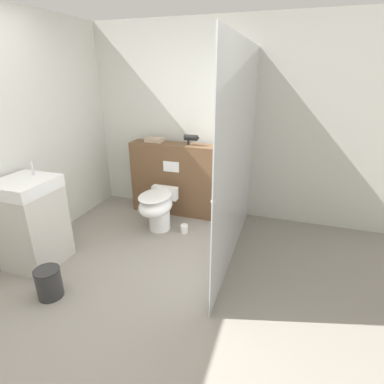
% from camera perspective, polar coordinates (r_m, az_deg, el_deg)
% --- Properties ---
extents(ground_plane, '(12.00, 12.00, 0.00)m').
position_cam_1_polar(ground_plane, '(2.68, -16.90, -23.65)').
color(ground_plane, gray).
extents(wall_back, '(8.00, 0.06, 2.50)m').
position_cam_1_polar(wall_back, '(4.13, 0.75, 13.22)').
color(wall_back, silver).
rests_on(wall_back, ground_plane).
extents(partition_panel, '(1.23, 0.29, 0.99)m').
position_cam_1_polar(partition_panel, '(4.15, -3.18, 2.50)').
color(partition_panel, brown).
rests_on(partition_panel, ground_plane).
extents(shower_glass, '(0.04, 2.02, 2.14)m').
position_cam_1_polar(shower_glass, '(2.99, 8.86, 6.11)').
color(shower_glass, silver).
rests_on(shower_glass, ground_plane).
extents(toilet, '(0.39, 0.60, 0.51)m').
position_cam_1_polar(toilet, '(3.72, -6.60, -2.93)').
color(toilet, white).
rests_on(toilet, ground_plane).
extents(sink_vanity, '(0.51, 0.53, 1.06)m').
position_cam_1_polar(sink_vanity, '(3.44, -28.21, -5.13)').
color(sink_vanity, beige).
rests_on(sink_vanity, ground_plane).
extents(hair_drier, '(0.20, 0.08, 0.14)m').
position_cam_1_polar(hair_drier, '(3.90, -0.09, 10.28)').
color(hair_drier, black).
rests_on(hair_drier, partition_panel).
extents(folded_towel, '(0.23, 0.16, 0.05)m').
position_cam_1_polar(folded_towel, '(4.14, -7.13, 9.83)').
color(folded_towel, tan).
rests_on(folded_towel, partition_panel).
extents(spare_toilet_roll, '(0.09, 0.09, 0.11)m').
position_cam_1_polar(spare_toilet_roll, '(3.77, -1.50, -6.98)').
color(spare_toilet_roll, white).
rests_on(spare_toilet_roll, ground_plane).
extents(waste_bin, '(0.22, 0.22, 0.28)m').
position_cam_1_polar(waste_bin, '(3.04, -25.59, -15.36)').
color(waste_bin, '#2D2D2D').
rests_on(waste_bin, ground_plane).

